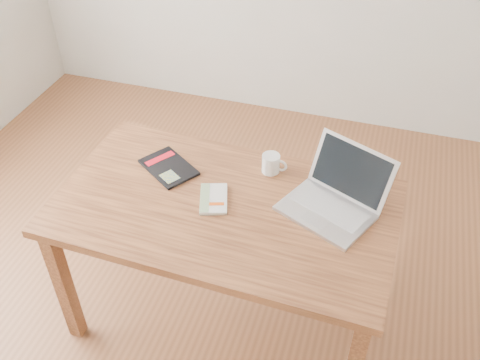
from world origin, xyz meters
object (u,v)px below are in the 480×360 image
(laptop, at_px, (335,197))
(coffee_mug, at_px, (271,163))
(desk, at_px, (225,220))
(white_guidebook, at_px, (213,199))
(black_guidebook, at_px, (169,167))

(laptop, xyz_separation_m, coffee_mug, (-0.31, 0.15, -0.01))
(laptop, bearing_deg, coffee_mug, 178.78)
(laptop, height_order, coffee_mug, laptop)
(desk, bearing_deg, coffee_mug, 66.30)
(laptop, bearing_deg, desk, -139.61)
(white_guidebook, distance_m, laptop, 0.51)
(white_guidebook, relative_size, black_guidebook, 0.69)
(desk, height_order, laptop, laptop)
(black_guidebook, xyz_separation_m, laptop, (0.76, -0.03, 0.04))
(white_guidebook, height_order, laptop, laptop)
(black_guidebook, height_order, laptop, laptop)
(desk, xyz_separation_m, black_guidebook, (-0.32, 0.16, 0.10))
(desk, height_order, black_guidebook, black_guidebook)
(white_guidebook, distance_m, black_guidebook, 0.30)
(laptop, distance_m, coffee_mug, 0.35)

